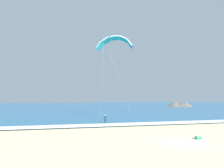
% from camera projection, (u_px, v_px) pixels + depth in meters
% --- Properties ---
extents(ground_plane, '(200.00, 200.00, 0.00)m').
position_uv_depth(ground_plane, '(183.00, 143.00, 18.68)').
color(ground_plane, beige).
extents(sea, '(200.00, 120.00, 0.20)m').
position_uv_depth(sea, '(93.00, 107.00, 87.97)').
color(sea, teal).
rests_on(sea, ground).
extents(surf_foam, '(200.00, 2.91, 0.04)m').
position_uv_depth(surf_foam, '(139.00, 124.00, 30.56)').
color(surf_foam, white).
rests_on(surf_foam, sea).
extents(surfboard, '(0.77, 1.46, 0.09)m').
position_uv_depth(surfboard, '(105.00, 125.00, 30.72)').
color(surfboard, white).
rests_on(surfboard, ground).
extents(kitesurfer, '(0.60, 0.60, 1.69)m').
position_uv_depth(kitesurfer, '(105.00, 119.00, 30.80)').
color(kitesurfer, '#143347').
rests_on(kitesurfer, ground).
extents(kite_primary, '(6.93, 7.15, 15.28)m').
position_uv_depth(kite_primary, '(115.00, 42.00, 37.68)').
color(kite_primary, teal).
extents(headland_right, '(12.71, 10.65, 2.32)m').
position_uv_depth(headland_right, '(179.00, 104.00, 87.98)').
color(headland_right, '#665B51').
rests_on(headland_right, ground).
extents(cooler_box, '(0.58, 0.38, 0.40)m').
position_uv_depth(cooler_box, '(198.00, 137.00, 20.33)').
color(cooler_box, '#238E5B').
rests_on(cooler_box, ground).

